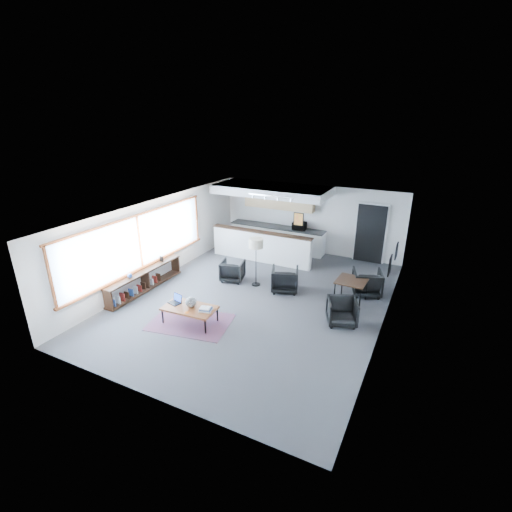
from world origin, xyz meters
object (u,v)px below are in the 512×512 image
at_px(laptop, 176,300).
at_px(dining_chair_near, 342,312).
at_px(dining_chair_far, 367,283).
at_px(coffee_table, 190,308).
at_px(armchair_right, 285,278).
at_px(dining_table, 352,282).
at_px(floor_lamp, 256,245).
at_px(ceramic_pot, 191,302).
at_px(armchair_left, 233,270).
at_px(book_stack, 206,309).
at_px(microwave, 299,225).

relative_size(laptop, dining_chair_near, 0.58).
bearing_deg(dining_chair_far, coffee_table, 25.31).
bearing_deg(dining_chair_near, laptop, 179.77).
bearing_deg(armchair_right, dining_chair_near, 130.95).
height_order(coffee_table, dining_table, dining_table).
height_order(floor_lamp, dining_chair_near, floor_lamp).
bearing_deg(dining_table, ceramic_pot, -139.14).
xyz_separation_m(armchair_right, dining_chair_near, (2.04, -1.11, -0.09)).
xyz_separation_m(coffee_table, armchair_left, (-0.33, 2.76, -0.05)).
xyz_separation_m(coffee_table, laptop, (-0.46, 0.06, 0.10)).
xyz_separation_m(ceramic_pot, book_stack, (0.44, 0.01, -0.09)).
xyz_separation_m(floor_lamp, dining_chair_near, (2.99, -1.06, -1.02)).
height_order(armchair_left, armchair_right, armchair_right).
relative_size(coffee_table, armchair_left, 1.94).
relative_size(coffee_table, laptop, 3.85).
bearing_deg(coffee_table, dining_chair_far, 40.58).
height_order(book_stack, microwave, microwave).
bearing_deg(dining_table, dining_chair_far, 66.77).
distance_m(armchair_right, dining_table, 1.98).
relative_size(book_stack, dining_table, 0.43).
height_order(laptop, dining_chair_far, dining_chair_far).
bearing_deg(dining_chair_far, microwave, -57.63).
bearing_deg(book_stack, microwave, 88.05).
distance_m(ceramic_pot, dining_table, 4.48).
relative_size(ceramic_pot, dining_chair_far, 0.40).
distance_m(laptop, microwave, 6.18).
distance_m(coffee_table, microwave, 6.17).
bearing_deg(dining_table, armchair_left, -176.80).
xyz_separation_m(laptop, floor_lamp, (0.97, 2.71, 0.83)).
relative_size(ceramic_pot, floor_lamp, 0.18).
distance_m(coffee_table, dining_table, 4.53).
bearing_deg(armchair_right, laptop, 34.67).
bearing_deg(dining_chair_near, armchair_left, 141.80).
relative_size(ceramic_pot, armchair_right, 0.35).
bearing_deg(coffee_table, armchair_right, 58.50).
xyz_separation_m(ceramic_pot, armchair_right, (1.43, 2.78, -0.18)).
xyz_separation_m(laptop, ceramic_pot, (0.49, -0.03, 0.07)).
height_order(armchair_right, dining_chair_near, armchair_right).
distance_m(armchair_left, microwave, 3.57).
height_order(book_stack, armchair_right, armchair_right).
bearing_deg(dining_chair_near, microwave, 99.89).
distance_m(armchair_left, dining_table, 3.77).
bearing_deg(floor_lamp, coffee_table, -100.41).
height_order(book_stack, floor_lamp, floor_lamp).
distance_m(armchair_left, armchair_right, 1.79).
distance_m(floor_lamp, dining_chair_near, 3.33).
bearing_deg(armchair_left, microwave, -120.28).
height_order(floor_lamp, dining_chair_far, floor_lamp).
height_order(floor_lamp, microwave, floor_lamp).
bearing_deg(dining_chair_near, book_stack, -174.03).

